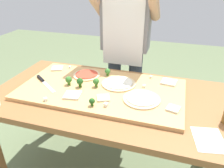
# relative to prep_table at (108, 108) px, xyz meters

# --- Properties ---
(prep_table) EXTENTS (1.57, 0.83, 0.78)m
(prep_table) POSITION_rel_prep_table_xyz_m (0.00, 0.00, 0.00)
(prep_table) COLOR brown
(prep_table) RESTS_ON ground
(cutting_board) EXTENTS (1.10, 0.60, 0.02)m
(cutting_board) POSITION_rel_prep_table_xyz_m (-0.06, 0.04, 0.12)
(cutting_board) COLOR tan
(cutting_board) RESTS_ON prep_table
(chefs_knife) EXTENTS (0.25, 0.19, 0.02)m
(chefs_knife) POSITION_rel_prep_table_xyz_m (-0.49, -0.00, 0.13)
(chefs_knife) COLOR #B7BABF
(chefs_knife) RESTS_ON cutting_board
(pizza_whole_tomato_red) EXTENTS (0.20, 0.20, 0.02)m
(pizza_whole_tomato_red) POSITION_rel_prep_table_xyz_m (-0.23, 0.19, 0.14)
(pizza_whole_tomato_red) COLOR beige
(pizza_whole_tomato_red) RESTS_ON cutting_board
(pizza_whole_cheese_artichoke) EXTENTS (0.23, 0.23, 0.02)m
(pizza_whole_cheese_artichoke) POSITION_rel_prep_table_xyz_m (0.23, -0.03, 0.14)
(pizza_whole_cheese_artichoke) COLOR beige
(pizza_whole_cheese_artichoke) RESTS_ON cutting_board
(pizza_whole_white_garlic) EXTENTS (0.24, 0.24, 0.02)m
(pizza_whole_white_garlic) POSITION_rel_prep_table_xyz_m (0.04, 0.12, 0.14)
(pizza_whole_white_garlic) COLOR beige
(pizza_whole_white_garlic) RESTS_ON cutting_board
(pizza_slice_far_left) EXTENTS (0.09, 0.09, 0.01)m
(pizza_slice_far_left) POSITION_rel_prep_table_xyz_m (0.43, -0.09, 0.13)
(pizza_slice_far_left) COLOR beige
(pizza_slice_far_left) RESTS_ON cutting_board
(pizza_slice_near_left) EXTENTS (0.11, 0.11, 0.01)m
(pizza_slice_near_left) POSITION_rel_prep_table_xyz_m (0.38, 0.25, 0.13)
(pizza_slice_near_left) COLOR beige
(pizza_slice_near_left) RESTS_ON cutting_board
(pizza_slice_center) EXTENTS (0.10, 0.10, 0.01)m
(pizza_slice_center) POSITION_rel_prep_table_xyz_m (-0.00, -0.09, 0.13)
(pizza_slice_center) COLOR beige
(pizza_slice_center) RESTS_ON cutting_board
(pizza_slice_near_right) EXTENTS (0.11, 0.11, 0.01)m
(pizza_slice_near_right) POSITION_rel_prep_table_xyz_m (-0.51, 0.24, 0.13)
(pizza_slice_near_right) COLOR beige
(pizza_slice_near_right) RESTS_ON cutting_board
(pizza_slice_far_right) EXTENTS (0.12, 0.12, 0.01)m
(pizza_slice_far_right) POSITION_rel_prep_table_xyz_m (-0.20, -0.12, 0.13)
(pizza_slice_far_right) COLOR beige
(pizza_slice_far_right) RESTS_ON cutting_board
(broccoli_floret_back_mid) EXTENTS (0.04, 0.04, 0.06)m
(broccoli_floret_back_mid) POSITION_rel_prep_table_xyz_m (-0.08, 0.24, 0.16)
(broccoli_floret_back_mid) COLOR #3F7220
(broccoli_floret_back_mid) RESTS_ON cutting_board
(broccoli_floret_back_left) EXTENTS (0.05, 0.05, 0.06)m
(broccoli_floret_back_left) POSITION_rel_prep_table_xyz_m (-0.29, 0.02, 0.16)
(broccoli_floret_back_left) COLOR #3F7220
(broccoli_floret_back_left) RESTS_ON cutting_board
(broccoli_floret_front_right) EXTENTS (0.04, 0.04, 0.06)m
(broccoli_floret_front_right) POSITION_rel_prep_table_xyz_m (-0.10, 0.04, 0.17)
(broccoli_floret_front_right) COLOR #3F7220
(broccoli_floret_front_right) RESTS_ON cutting_board
(broccoli_floret_center_left) EXTENTS (0.05, 0.05, 0.07)m
(broccoli_floret_center_left) POSITION_rel_prep_table_xyz_m (-0.20, 0.01, 0.17)
(broccoli_floret_center_left) COLOR #2C5915
(broccoli_floret_center_left) RESTS_ON cutting_board
(broccoli_floret_back_right) EXTENTS (0.04, 0.04, 0.05)m
(broccoli_floret_back_right) POSITION_rel_prep_table_xyz_m (-0.04, -0.19, 0.16)
(broccoli_floret_back_right) COLOR #2C5915
(broccoli_floret_back_right) RESTS_ON cutting_board
(cheese_crumble_a) EXTENTS (0.02, 0.02, 0.02)m
(cheese_crumble_a) POSITION_rel_prep_table_xyz_m (0.22, 0.13, 0.14)
(cheese_crumble_a) COLOR white
(cheese_crumble_a) RESTS_ON cutting_board
(cheese_crumble_b) EXTENTS (0.02, 0.02, 0.02)m
(cheese_crumble_b) POSITION_rel_prep_table_xyz_m (0.24, 0.29, 0.14)
(cheese_crumble_b) COLOR white
(cheese_crumble_b) RESTS_ON cutting_board
(cheese_crumble_c) EXTENTS (0.02, 0.02, 0.02)m
(cheese_crumble_c) POSITION_rel_prep_table_xyz_m (-0.42, 0.28, 0.14)
(cheese_crumble_c) COLOR white
(cheese_crumble_c) RESTS_ON cutting_board
(cheese_crumble_d) EXTENTS (0.03, 0.03, 0.02)m
(cheese_crumble_d) POSITION_rel_prep_table_xyz_m (-0.33, -0.22, 0.14)
(cheese_crumble_d) COLOR white
(cheese_crumble_d) RESTS_ON cutting_board
(cheese_crumble_e) EXTENTS (0.03, 0.03, 0.02)m
(cheese_crumble_e) POSITION_rel_prep_table_xyz_m (0.04, -0.17, 0.14)
(cheese_crumble_e) COLOR white
(cheese_crumble_e) RESTS_ON cutting_board
(recipe_note) EXTENTS (0.17, 0.21, 0.00)m
(recipe_note) POSITION_rel_prep_table_xyz_m (0.61, -0.27, 0.11)
(recipe_note) COLOR white
(recipe_note) RESTS_ON prep_table
(cook_center) EXTENTS (0.54, 0.39, 1.67)m
(cook_center) POSITION_rel_prep_table_xyz_m (-0.04, 0.61, 0.32)
(cook_center) COLOR #333847
(cook_center) RESTS_ON ground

